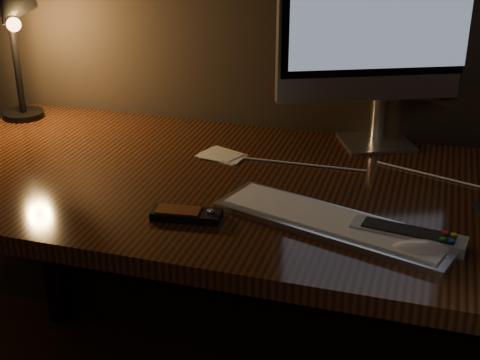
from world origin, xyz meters
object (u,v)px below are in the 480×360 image
(desk, at_px, (253,220))
(desk_lamp, at_px, (13,30))
(keyboard, at_px, (333,223))
(monitor, at_px, (387,15))
(media_remote, at_px, (186,214))
(tv_remote, at_px, (408,235))
(mouse, at_px, (420,251))

(desk, xyz_separation_m, desk_lamp, (-0.71, 0.15, 0.39))
(keyboard, bearing_deg, desk_lamp, 175.36)
(monitor, xyz_separation_m, media_remote, (-0.31, -0.53, -0.32))
(monitor, distance_m, keyboard, 0.58)
(keyboard, relative_size, tv_remote, 2.20)
(desk, height_order, keyboard, keyboard)
(tv_remote, distance_m, desk_lamp, 1.18)
(tv_remote, bearing_deg, monitor, 111.43)
(keyboard, xyz_separation_m, desk_lamp, (-0.94, 0.37, 0.25))
(tv_remote, bearing_deg, mouse, -53.87)
(mouse, bearing_deg, keyboard, 148.32)
(desk_lamp, bearing_deg, desk, -32.81)
(keyboard, xyz_separation_m, tv_remote, (0.14, -0.02, 0.00))
(keyboard, bearing_deg, desk, 152.14)
(media_remote, relative_size, tv_remote, 0.66)
(desk, relative_size, desk_lamp, 4.18)
(desk, bearing_deg, tv_remote, -33.11)
(tv_remote, relative_size, desk_lamp, 0.57)
(monitor, bearing_deg, tv_remote, -101.02)
(monitor, height_order, media_remote, monitor)
(media_remote, height_order, desk_lamp, desk_lamp)
(desk, bearing_deg, desk_lamp, 168.23)
(mouse, height_order, tv_remote, tv_remote)
(desk, relative_size, keyboard, 3.32)
(keyboard, bearing_deg, media_remote, -153.01)
(mouse, bearing_deg, media_remote, 167.53)
(mouse, height_order, media_remote, media_remote)
(media_remote, bearing_deg, desk_lamp, 140.24)
(tv_remote, bearing_deg, desk_lamp, 168.59)
(desk, bearing_deg, media_remote, -102.76)
(desk, xyz_separation_m, monitor, (0.25, 0.26, 0.46))
(monitor, relative_size, mouse, 5.35)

